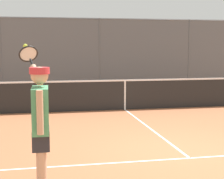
% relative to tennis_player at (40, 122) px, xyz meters
% --- Properties ---
extents(ground_plane, '(60.00, 60.00, 0.00)m').
position_rel_tennis_player_xyz_m(ground_plane, '(-2.64, -1.66, -1.05)').
color(ground_plane, '#A8603D').
extents(court_line_markings, '(8.53, 9.35, 0.01)m').
position_rel_tennis_player_xyz_m(court_line_markings, '(-2.64, -0.90, -1.04)').
color(court_line_markings, white).
rests_on(court_line_markings, ground).
extents(fence_backdrop, '(19.95, 1.37, 3.23)m').
position_rel_tennis_player_xyz_m(fence_backdrop, '(-2.64, -11.95, 0.46)').
color(fence_backdrop, '#565B60').
rests_on(fence_backdrop, ground).
extents(tennis_net, '(10.96, 0.09, 1.07)m').
position_rel_tennis_player_xyz_m(tennis_net, '(-2.64, -6.38, -0.55)').
color(tennis_net, '#2D2D2D').
rests_on(tennis_net, ground).
extents(tennis_player, '(0.46, 1.45, 2.05)m').
position_rel_tennis_player_xyz_m(tennis_player, '(0.00, 0.00, 0.00)').
color(tennis_player, navy).
rests_on(tennis_player, ground).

